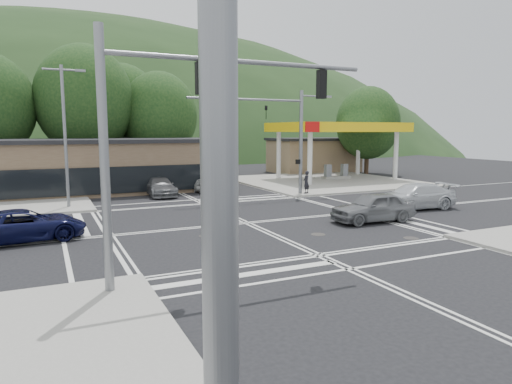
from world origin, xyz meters
name	(u,v)px	position (x,y,z in m)	size (l,w,h in m)	color
ground	(247,223)	(0.00, 0.00, 0.00)	(120.00, 120.00, 0.00)	black
sidewalk_ne	(325,181)	(15.00, 15.00, 0.07)	(16.00, 16.00, 0.15)	gray
gas_station_canopy	(337,130)	(16.99, 15.99, 5.04)	(12.32, 8.34, 5.75)	silver
convenience_store	(314,156)	(20.00, 25.00, 1.90)	(10.00, 6.00, 3.80)	#846B4F
commercial_row	(69,168)	(-8.00, 17.00, 2.00)	(24.00, 8.00, 4.00)	brown
hill_north	(90,152)	(0.00, 90.00, 0.00)	(252.00, 126.00, 140.00)	#1F3719
tree_n_b	(84,100)	(-6.00, 24.00, 7.79)	(9.00, 9.00, 12.98)	#382619
tree_n_c	(159,115)	(1.00, 24.00, 6.49)	(7.60, 7.60, 10.87)	#382619
tree_n_e	(122,110)	(-2.00, 28.00, 7.14)	(8.40, 8.40, 11.98)	#382619
tree_ne	(368,123)	(24.00, 20.00, 5.84)	(7.20, 7.20, 9.99)	#382619
streetlight_nw	(66,129)	(-8.44, 9.00, 5.05)	(2.50, 0.25, 9.00)	slate
streetlight_s	(215,115)	(-9.00, -19.94, 5.05)	(0.60, 2.33, 9.00)	slate
signal_mast_ne	(287,129)	(6.95, 8.20, 5.07)	(11.65, 0.30, 8.00)	slate
signal_mast_sw	(164,126)	(-6.39, -8.20, 5.12)	(9.14, 0.28, 8.00)	slate
car_blue_west	(24,225)	(-10.77, 0.50, 0.73)	(2.43, 5.26, 1.46)	black
car_grey_center	(373,207)	(6.43, -2.62, 0.81)	(1.92, 4.77, 1.63)	slate
car_silver_east	(413,196)	(11.48, -0.40, 0.81)	(2.27, 5.58, 1.62)	silver
car_queue_a	(214,185)	(2.17, 11.19, 0.78)	(1.64, 4.70, 1.55)	#A7ABAE
car_queue_b	(201,182)	(2.04, 14.00, 0.68)	(1.61, 4.00, 1.36)	#B2B2AD
car_northbound	(160,187)	(-1.82, 12.41, 0.70)	(1.97, 4.85, 1.41)	slate
pedestrian	(306,182)	(8.62, 8.00, 1.01)	(0.63, 0.41, 1.72)	black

